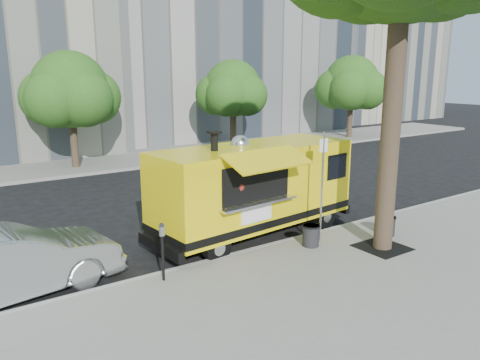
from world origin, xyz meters
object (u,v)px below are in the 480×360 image
at_px(parking_meter, 162,245).
at_px(trash_bin_right, 311,235).
at_px(far_tree_c, 233,89).
at_px(sedan, 7,264).
at_px(food_truck, 254,187).
at_px(far_tree_b, 70,90).
at_px(trash_bin_left, 387,225).
at_px(far_tree_d, 352,83).
at_px(sign_post, 322,181).

bearing_deg(parking_meter, trash_bin_right, -3.94).
distance_m(far_tree_c, sedan, 18.86).
height_order(far_tree_c, sedan, far_tree_c).
height_order(sedan, trash_bin_right, sedan).
relative_size(far_tree_c, food_truck, 0.80).
bearing_deg(trash_bin_right, far_tree_b, 98.48).
bearing_deg(sedan, trash_bin_left, -111.25).
height_order(far_tree_b, trash_bin_right, far_tree_b).
height_order(far_tree_d, sign_post, far_tree_d).
height_order(far_tree_b, sedan, far_tree_b).
relative_size(far_tree_d, sign_post, 1.88).
height_order(far_tree_b, trash_bin_left, far_tree_b).
distance_m(far_tree_c, trash_bin_left, 15.66).
bearing_deg(sign_post, parking_meter, 177.48).
height_order(far_tree_c, far_tree_d, far_tree_d).
distance_m(food_truck, trash_bin_left, 3.91).
height_order(sign_post, trash_bin_right, sign_post).
bearing_deg(parking_meter, far_tree_c, 51.34).
xyz_separation_m(sedan, trash_bin_right, (7.04, -1.64, -0.31)).
height_order(food_truck, trash_bin_left, food_truck).
relative_size(far_tree_b, trash_bin_right, 9.57).
distance_m(food_truck, sedan, 6.52).
distance_m(trash_bin_left, trash_bin_right, 2.43).
relative_size(far_tree_b, sign_post, 1.83).
bearing_deg(parking_meter, sedan, 155.03).
height_order(sign_post, parking_meter, sign_post).
relative_size(parking_meter, trash_bin_left, 2.44).
xyz_separation_m(far_tree_d, parking_meter, (-21.00, -13.95, -2.91)).
xyz_separation_m(far_tree_b, trash_bin_right, (2.14, -14.34, -3.38)).
xyz_separation_m(trash_bin_left, trash_bin_right, (-2.36, 0.60, 0.01)).
height_order(far_tree_b, parking_meter, far_tree_b).
xyz_separation_m(sign_post, food_truck, (-0.97, 1.72, -0.37)).
xyz_separation_m(parking_meter, trash_bin_left, (6.49, -0.89, -0.54)).
xyz_separation_m(far_tree_b, food_truck, (1.58, -12.53, -2.36)).
bearing_deg(trash_bin_left, parking_meter, 172.21).
bearing_deg(parking_meter, far_tree_d, 33.60).
xyz_separation_m(far_tree_b, sign_post, (2.55, -14.25, -1.98)).
distance_m(far_tree_b, trash_bin_left, 15.96).
xyz_separation_m(far_tree_b, parking_meter, (-2.00, -14.05, -2.85)).
xyz_separation_m(sign_post, trash_bin_right, (-0.41, -0.09, -1.39)).
distance_m(far_tree_c, trash_bin_right, 15.96).
bearing_deg(far_tree_c, trash_bin_right, -116.06).
distance_m(far_tree_b, parking_meter, 14.48).
bearing_deg(trash_bin_right, trash_bin_left, -14.35).
distance_m(sign_post, trash_bin_right, 1.45).
bearing_deg(trash_bin_right, far_tree_d, 40.17).
bearing_deg(parking_meter, food_truck, 22.96).
xyz_separation_m(far_tree_c, sign_post, (-6.45, -13.95, -1.87)).
distance_m(sign_post, parking_meter, 4.64).
bearing_deg(far_tree_d, trash_bin_left, -134.35).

